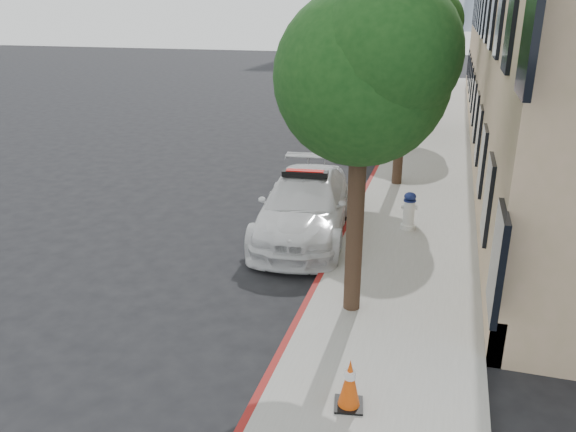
% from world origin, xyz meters
% --- Properties ---
extents(ground, '(120.00, 120.00, 0.00)m').
position_xyz_m(ground, '(0.00, 0.00, 0.00)').
color(ground, black).
rests_on(ground, ground).
extents(sidewalk, '(3.20, 50.00, 0.15)m').
position_xyz_m(sidewalk, '(3.60, 10.00, 0.07)').
color(sidewalk, gray).
rests_on(sidewalk, ground).
extents(curb_strip, '(0.12, 50.00, 0.15)m').
position_xyz_m(curb_strip, '(2.06, 10.00, 0.07)').
color(curb_strip, maroon).
rests_on(curb_strip, ground).
extents(tree_near, '(2.92, 2.82, 5.62)m').
position_xyz_m(tree_near, '(2.93, -2.01, 4.27)').
color(tree_near, black).
rests_on(tree_near, sidewalk).
extents(tree_mid, '(2.77, 2.64, 5.43)m').
position_xyz_m(tree_mid, '(2.93, 5.99, 4.16)').
color(tree_mid, black).
rests_on(tree_mid, sidewalk).
extents(tree_far, '(3.10, 3.00, 5.81)m').
position_xyz_m(tree_far, '(2.93, 13.99, 4.39)').
color(tree_far, black).
rests_on(tree_far, sidewalk).
extents(police_car, '(2.64, 5.33, 1.64)m').
position_xyz_m(police_car, '(1.10, 1.54, 0.75)').
color(police_car, white).
rests_on(police_car, ground).
extents(parked_car_mid, '(1.81, 3.98, 1.33)m').
position_xyz_m(parked_car_mid, '(1.20, 10.76, 0.66)').
color(parked_car_mid, black).
rests_on(parked_car_mid, ground).
extents(parked_car_far, '(1.79, 4.14, 1.33)m').
position_xyz_m(parked_car_far, '(0.28, 14.85, 0.66)').
color(parked_car_far, black).
rests_on(parked_car_far, ground).
extents(fire_hydrant, '(0.38, 0.36, 0.94)m').
position_xyz_m(fire_hydrant, '(3.56, 2.23, 0.61)').
color(fire_hydrant, silver).
rests_on(fire_hydrant, sidewalk).
extents(traffic_cone, '(0.45, 0.45, 0.75)m').
position_xyz_m(traffic_cone, '(3.34, -4.69, 0.52)').
color(traffic_cone, black).
rests_on(traffic_cone, sidewalk).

